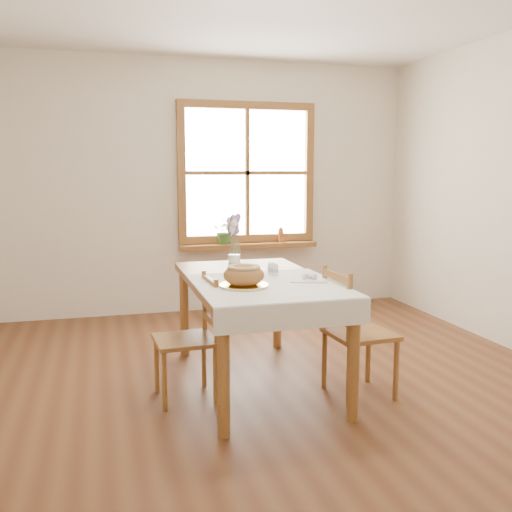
{
  "coord_description": "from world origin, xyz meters",
  "views": [
    {
      "loc": [
        -1.02,
        -3.38,
        1.47
      ],
      "look_at": [
        0.0,
        0.3,
        0.9
      ],
      "focal_mm": 40.0,
      "sensor_mm": 36.0,
      "label": 1
    }
  ],
  "objects_px": {
    "bread_plate": "(244,286)",
    "flower_vase": "(234,262)",
    "dining_table": "(256,290)",
    "chair_right": "(360,332)",
    "chair_left": "(185,338)"
  },
  "relations": [
    {
      "from": "bread_plate",
      "to": "flower_vase",
      "type": "height_order",
      "value": "flower_vase"
    },
    {
      "from": "chair_right",
      "to": "dining_table",
      "type": "bearing_deg",
      "value": 53.88
    },
    {
      "from": "dining_table",
      "to": "flower_vase",
      "type": "relative_size",
      "value": 16.14
    },
    {
      "from": "chair_right",
      "to": "chair_left",
      "type": "bearing_deg",
      "value": 73.52
    },
    {
      "from": "chair_left",
      "to": "chair_right",
      "type": "xyz_separation_m",
      "value": [
        1.12,
        -0.24,
        0.02
      ]
    },
    {
      "from": "chair_left",
      "to": "flower_vase",
      "type": "relative_size",
      "value": 8.16
    },
    {
      "from": "bread_plate",
      "to": "flower_vase",
      "type": "bearing_deg",
      "value": 81.46
    },
    {
      "from": "chair_left",
      "to": "bread_plate",
      "type": "bearing_deg",
      "value": 58.38
    },
    {
      "from": "dining_table",
      "to": "flower_vase",
      "type": "xyz_separation_m",
      "value": [
        -0.06,
        0.39,
        0.13
      ]
    },
    {
      "from": "chair_left",
      "to": "flower_vase",
      "type": "distance_m",
      "value": 0.8
    },
    {
      "from": "dining_table",
      "to": "chair_right",
      "type": "distance_m",
      "value": 0.75
    },
    {
      "from": "chair_right",
      "to": "bread_plate",
      "type": "xyz_separation_m",
      "value": [
        -0.77,
        0.05,
        0.34
      ]
    },
    {
      "from": "dining_table",
      "to": "bread_plate",
      "type": "distance_m",
      "value": 0.38
    },
    {
      "from": "chair_right",
      "to": "bread_plate",
      "type": "relative_size",
      "value": 2.88
    },
    {
      "from": "dining_table",
      "to": "chair_right",
      "type": "height_order",
      "value": "chair_right"
    }
  ]
}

